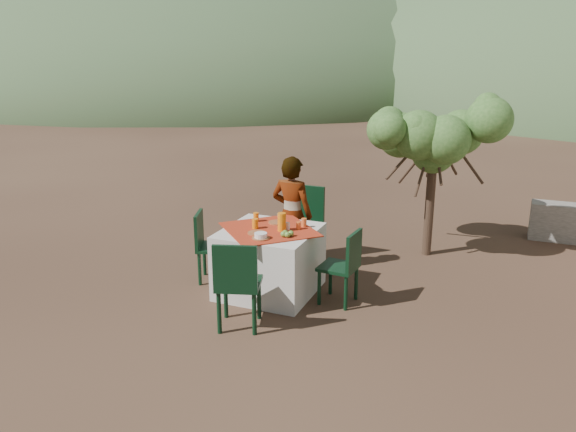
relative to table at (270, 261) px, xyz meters
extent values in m
plane|color=#342017|center=(0.48, -0.10, -0.38)|extent=(160.00, 160.00, 0.00)
cube|color=beige|center=(0.00, 0.00, 0.00)|extent=(1.02, 1.02, 0.75)
cube|color=#AC2E19|center=(0.00, 0.00, 0.38)|extent=(1.30, 1.30, 0.01)
cylinder|color=black|center=(-0.18, 0.83, -0.13)|extent=(0.05, 0.05, 0.49)
cylinder|color=black|center=(0.19, 0.82, -0.13)|extent=(0.05, 0.05, 0.49)
cylinder|color=black|center=(-0.18, 1.20, -0.13)|extent=(0.05, 0.05, 0.49)
cylinder|color=black|center=(0.20, 1.19, -0.13)|extent=(0.05, 0.05, 0.49)
cube|color=black|center=(0.01, 1.01, 0.11)|extent=(0.47, 0.47, 0.04)
cube|color=black|center=(0.01, 1.22, 0.38)|extent=(0.46, 0.05, 0.48)
cylinder|color=black|center=(0.18, -0.67, -0.15)|extent=(0.05, 0.05, 0.46)
cylinder|color=black|center=(-0.15, -0.78, -0.15)|extent=(0.05, 0.05, 0.46)
cylinder|color=black|center=(0.28, -1.01, -0.15)|extent=(0.05, 0.05, 0.46)
cylinder|color=black|center=(-0.05, -1.11, -0.15)|extent=(0.05, 0.05, 0.46)
cube|color=black|center=(0.07, -0.89, 0.08)|extent=(0.54, 0.54, 0.04)
cube|color=black|center=(0.12, -1.08, 0.33)|extent=(0.42, 0.17, 0.45)
cylinder|color=black|center=(-0.55, -0.04, -0.17)|extent=(0.04, 0.04, 0.42)
cylinder|color=black|center=(-0.66, 0.26, -0.17)|extent=(0.04, 0.04, 0.42)
cylinder|color=black|center=(-0.85, -0.15, -0.17)|extent=(0.04, 0.04, 0.42)
cylinder|color=black|center=(-0.96, 0.15, -0.17)|extent=(0.04, 0.04, 0.42)
cube|color=black|center=(-0.75, 0.06, 0.04)|extent=(0.51, 0.51, 0.04)
cube|color=black|center=(-0.92, -0.01, 0.27)|extent=(0.17, 0.38, 0.41)
cylinder|color=black|center=(0.67, 0.19, -0.17)|extent=(0.04, 0.04, 0.41)
cylinder|color=black|center=(0.65, -0.12, -0.17)|extent=(0.04, 0.04, 0.41)
cylinder|color=black|center=(0.98, 0.17, -0.17)|extent=(0.04, 0.04, 0.41)
cylinder|color=black|center=(0.96, -0.15, -0.17)|extent=(0.04, 0.04, 0.41)
cube|color=black|center=(0.82, 0.02, 0.03)|extent=(0.42, 0.42, 0.04)
cube|color=black|center=(0.99, 0.01, 0.25)|extent=(0.07, 0.39, 0.40)
imported|color=#8C6651|center=(0.00, 0.69, 0.36)|extent=(0.57, 0.40, 1.48)
cylinder|color=#3F2A1F|center=(1.49, 1.95, 0.33)|extent=(0.12, 0.12, 1.43)
sphere|color=#305C22|center=(1.49, 1.95, 1.05)|extent=(0.61, 0.61, 0.61)
sphere|color=#305C22|center=(2.05, 1.95, 1.20)|extent=(0.57, 0.57, 0.57)
sphere|color=#305C22|center=(0.98, 2.06, 1.15)|extent=(0.53, 0.53, 0.53)
sphere|color=#305C22|center=(1.59, 2.51, 1.25)|extent=(0.55, 0.55, 0.55)
sphere|color=#305C22|center=(1.54, 1.44, 1.10)|extent=(0.49, 0.49, 0.49)
ellipsoid|color=#314D2B|center=(-17.52, 29.90, -0.38)|extent=(40.00, 40.00, 16.00)
ellipsoid|color=slate|center=(-3.52, 51.90, -0.38)|extent=(60.00, 60.00, 24.00)
cylinder|color=brown|center=(-0.01, 0.24, 0.39)|extent=(0.20, 0.20, 0.01)
cylinder|color=brown|center=(-0.06, -0.20, 0.39)|extent=(0.20, 0.20, 0.01)
cylinder|color=orange|center=(-0.26, 0.21, 0.43)|extent=(0.07, 0.07, 0.11)
cylinder|color=orange|center=(-0.15, -0.04, 0.44)|extent=(0.07, 0.07, 0.11)
cylinder|color=orange|center=(0.16, -0.01, 0.49)|extent=(0.09, 0.09, 0.21)
cylinder|color=brown|center=(0.05, -0.34, 0.39)|extent=(0.19, 0.19, 0.01)
cylinder|color=white|center=(0.05, -0.34, 0.42)|extent=(0.14, 0.14, 0.05)
cylinder|color=orange|center=(0.31, 0.12, 0.42)|extent=(0.05, 0.05, 0.09)
cylinder|color=orange|center=(0.33, 0.24, 0.43)|extent=(0.06, 0.06, 0.10)
cube|color=white|center=(0.19, 0.04, 0.43)|extent=(0.07, 0.05, 0.09)
sphere|color=olive|center=(0.26, -0.16, 0.41)|extent=(0.06, 0.06, 0.06)
sphere|color=olive|center=(0.32, -0.15, 0.41)|extent=(0.06, 0.06, 0.06)
sphere|color=olive|center=(0.30, -0.20, 0.41)|extent=(0.06, 0.06, 0.06)
sphere|color=olive|center=(0.26, -0.20, 0.41)|extent=(0.06, 0.06, 0.06)
camera|label=1|loc=(2.47, -5.49, 2.31)|focal=35.00mm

